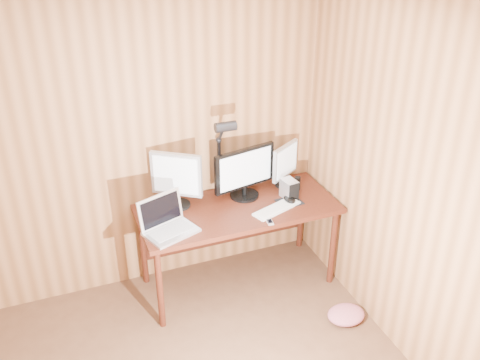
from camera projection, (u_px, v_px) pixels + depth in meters
room_shell at (176, 323)px, 2.42m from camera, size 4.00×4.00×4.00m
desk at (235, 215)px, 4.41m from camera, size 1.60×0.70×0.75m
monitor_center at (245, 172)px, 4.34m from camera, size 0.55×0.24×0.43m
monitor_left at (177, 178)px, 4.19m from camera, size 0.36×0.27×0.46m
monitor_right at (285, 164)px, 4.52m from camera, size 0.30×0.21×0.38m
laptop at (167, 223)px, 3.96m from camera, size 0.44×0.39×0.27m
keyboard at (277, 208)px, 4.25m from camera, size 0.44×0.26×0.02m
mousepad at (289, 202)px, 4.36m from camera, size 0.21×0.17×0.00m
mouse at (290, 199)px, 4.35m from camera, size 0.10×0.13×0.04m
hard_drive at (289, 189)px, 4.39m from camera, size 0.12×0.16×0.16m
phone at (270, 222)px, 4.09m from camera, size 0.06×0.10×0.01m
speaker at (297, 183)px, 4.52m from camera, size 0.05×0.05×0.12m
desk_lamp at (223, 146)px, 4.24m from camera, size 0.17×0.24×0.73m
fabric_pile at (346, 315)px, 4.20m from camera, size 0.35×0.31×0.10m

